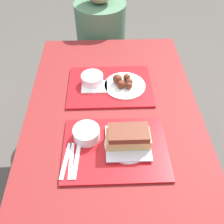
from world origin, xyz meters
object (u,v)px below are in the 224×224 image
object	(u,v)px
tray_near	(114,149)
bowl_coleslaw_far	(92,79)
wings_plate_far	(124,83)
tray_far	(110,86)
bowl_coleslaw_near	(86,133)
brisket_sandwich_plate	(128,139)
person_seated_across	(101,30)

from	to	relation	value
tray_near	bowl_coleslaw_far	xyz separation A→B (m)	(-0.10, 0.42, 0.04)
tray_near	wings_plate_far	distance (m)	0.40
tray_far	wings_plate_far	xyz separation A→B (m)	(0.07, -0.01, 0.02)
bowl_coleslaw_near	wings_plate_far	bearing A→B (deg)	61.24
tray_near	bowl_coleslaw_near	size ratio (longest dim) A/B	3.85
brisket_sandwich_plate	person_seated_across	bearing A→B (deg)	95.85
bowl_coleslaw_near	person_seated_across	bearing A→B (deg)	86.48
person_seated_across	tray_near	bearing A→B (deg)	-87.23
tray_near	bowl_coleslaw_near	world-z (taller)	bowl_coleslaw_near
tray_near	brisket_sandwich_plate	size ratio (longest dim) A/B	2.23
tray_near	brisket_sandwich_plate	bearing A→B (deg)	14.75
tray_far	person_seated_across	xyz separation A→B (m)	(-0.05, 0.69, -0.06)
tray_far	bowl_coleslaw_near	xyz separation A→B (m)	(-0.11, -0.34, 0.04)
tray_far	bowl_coleslaw_near	world-z (taller)	bowl_coleslaw_near
tray_near	person_seated_across	distance (m)	1.10
tray_near	person_seated_across	size ratio (longest dim) A/B	0.66
brisket_sandwich_plate	wings_plate_far	xyz separation A→B (m)	(0.01, 0.38, -0.02)
bowl_coleslaw_far	person_seated_across	distance (m)	0.68
tray_near	wings_plate_far	size ratio (longest dim) A/B	2.04
brisket_sandwich_plate	bowl_coleslaw_far	world-z (taller)	brisket_sandwich_plate
bowl_coleslaw_far	wings_plate_far	size ratio (longest dim) A/B	0.53
bowl_coleslaw_far	person_seated_across	xyz separation A→B (m)	(0.05, 0.67, -0.09)
tray_near	person_seated_across	xyz separation A→B (m)	(-0.05, 1.09, -0.06)
bowl_coleslaw_far	wings_plate_far	distance (m)	0.17
tray_near	wings_plate_far	world-z (taller)	wings_plate_far
tray_far	bowl_coleslaw_near	size ratio (longest dim) A/B	3.85
tray_near	bowl_coleslaw_near	distance (m)	0.14
wings_plate_far	person_seated_across	xyz separation A→B (m)	(-0.12, 0.70, -0.08)
brisket_sandwich_plate	tray_far	bearing A→B (deg)	99.41
bowl_coleslaw_near	wings_plate_far	size ratio (longest dim) A/B	0.53
tray_far	brisket_sandwich_plate	size ratio (longest dim) A/B	2.23
brisket_sandwich_plate	wings_plate_far	world-z (taller)	brisket_sandwich_plate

